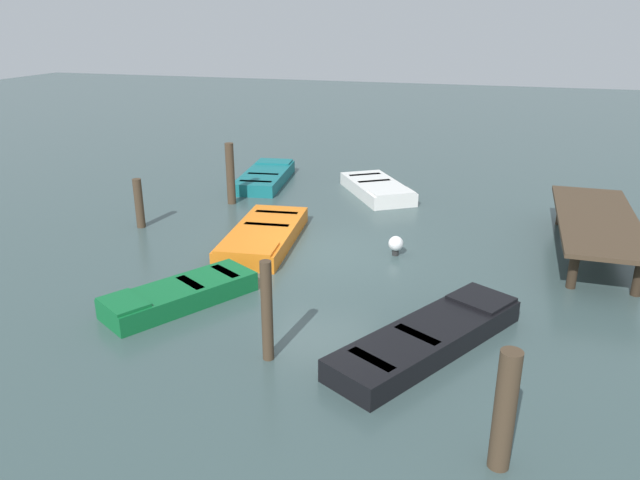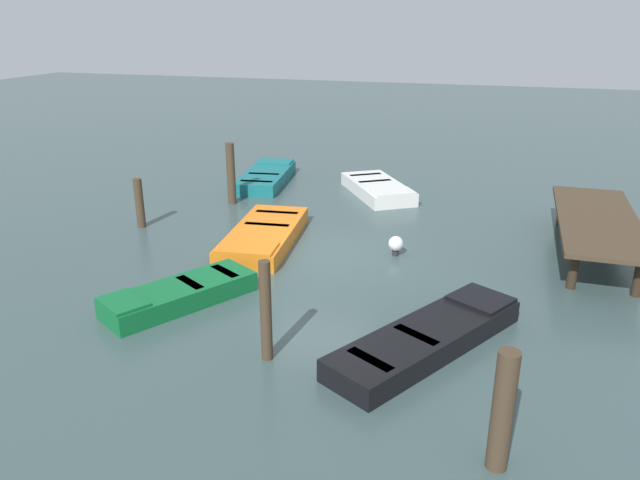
{
  "view_description": "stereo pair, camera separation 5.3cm",
  "coord_description": "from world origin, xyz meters",
  "px_view_note": "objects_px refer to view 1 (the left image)",
  "views": [
    {
      "loc": [
        13.06,
        3.91,
        5.43
      ],
      "look_at": [
        0.0,
        0.0,
        0.35
      ],
      "focal_mm": 33.92,
      "sensor_mm": 36.0,
      "label": 1
    },
    {
      "loc": [
        13.04,
        3.97,
        5.43
      ],
      "look_at": [
        0.0,
        0.0,
        0.35
      ],
      "focal_mm": 33.92,
      "sensor_mm": 36.0,
      "label": 2
    }
  ],
  "objects_px": {
    "rowboat_orange": "(264,235)",
    "marker_buoy": "(396,244)",
    "rowboat_white": "(377,188)",
    "mooring_piling_far_right": "(505,411)",
    "rowboat_black": "(429,337)",
    "mooring_piling_near_right": "(230,174)",
    "rowboat_teal": "(265,177)",
    "mooring_piling_near_left": "(267,311)",
    "mooring_piling_far_left": "(139,203)",
    "dock_segment": "(597,222)",
    "rowboat_green": "(180,294)"
  },
  "relations": [
    {
      "from": "rowboat_orange",
      "to": "marker_buoy",
      "type": "xyz_separation_m",
      "value": [
        -0.16,
        3.34,
        0.07
      ]
    },
    {
      "from": "rowboat_white",
      "to": "rowboat_orange",
      "type": "distance_m",
      "value": 5.49
    },
    {
      "from": "rowboat_white",
      "to": "mooring_piling_far_right",
      "type": "distance_m",
      "value": 12.52
    },
    {
      "from": "rowboat_black",
      "to": "mooring_piling_near_right",
      "type": "relative_size",
      "value": 2.21
    },
    {
      "from": "rowboat_teal",
      "to": "marker_buoy",
      "type": "relative_size",
      "value": 7.87
    },
    {
      "from": "mooring_piling_near_left",
      "to": "mooring_piling_far_left",
      "type": "relative_size",
      "value": 1.31
    },
    {
      "from": "dock_segment",
      "to": "rowboat_green",
      "type": "height_order",
      "value": "dock_segment"
    },
    {
      "from": "rowboat_black",
      "to": "marker_buoy",
      "type": "xyz_separation_m",
      "value": [
        -4.14,
        -1.31,
        0.07
      ]
    },
    {
      "from": "dock_segment",
      "to": "rowboat_green",
      "type": "relative_size",
      "value": 1.73
    },
    {
      "from": "dock_segment",
      "to": "mooring_piling_far_left",
      "type": "relative_size",
      "value": 4.04
    },
    {
      "from": "rowboat_green",
      "to": "mooring_piling_near_left",
      "type": "xyz_separation_m",
      "value": [
        1.4,
        2.44,
        0.67
      ]
    },
    {
      "from": "rowboat_green",
      "to": "rowboat_orange",
      "type": "relative_size",
      "value": 0.8
    },
    {
      "from": "mooring_piling_far_left",
      "to": "dock_segment",
      "type": "bearing_deg",
      "value": 96.67
    },
    {
      "from": "rowboat_black",
      "to": "mooring_piling_near_left",
      "type": "height_order",
      "value": "mooring_piling_near_left"
    },
    {
      "from": "rowboat_teal",
      "to": "mooring_piling_far_left",
      "type": "bearing_deg",
      "value": 156.11
    },
    {
      "from": "mooring_piling_near_left",
      "to": "mooring_piling_far_right",
      "type": "height_order",
      "value": "mooring_piling_near_left"
    },
    {
      "from": "mooring_piling_far_right",
      "to": "marker_buoy",
      "type": "distance_m",
      "value": 7.31
    },
    {
      "from": "rowboat_orange",
      "to": "rowboat_white",
      "type": "bearing_deg",
      "value": 153.71
    },
    {
      "from": "rowboat_teal",
      "to": "rowboat_black",
      "type": "xyz_separation_m",
      "value": [
        9.5,
        6.79,
        -0.0
      ]
    },
    {
      "from": "mooring_piling_near_left",
      "to": "mooring_piling_far_right",
      "type": "relative_size",
      "value": 1.05
    },
    {
      "from": "rowboat_orange",
      "to": "mooring_piling_near_right",
      "type": "xyz_separation_m",
      "value": [
        -2.96,
        -2.23,
        0.72
      ]
    },
    {
      "from": "dock_segment",
      "to": "mooring_piling_near_right",
      "type": "distance_m",
      "value": 10.21
    },
    {
      "from": "dock_segment",
      "to": "rowboat_black",
      "type": "height_order",
      "value": "dock_segment"
    },
    {
      "from": "dock_segment",
      "to": "mooring_piling_near_left",
      "type": "bearing_deg",
      "value": -40.23
    },
    {
      "from": "rowboat_orange",
      "to": "mooring_piling_far_right",
      "type": "relative_size",
      "value": 2.36
    },
    {
      "from": "rowboat_white",
      "to": "marker_buoy",
      "type": "xyz_separation_m",
      "value": [
        5.0,
        1.48,
        0.07
      ]
    },
    {
      "from": "rowboat_green",
      "to": "mooring_piling_far_left",
      "type": "bearing_deg",
      "value": -108.63
    },
    {
      "from": "rowboat_teal",
      "to": "rowboat_black",
      "type": "height_order",
      "value": "same"
    },
    {
      "from": "rowboat_green",
      "to": "rowboat_white",
      "type": "xyz_separation_m",
      "value": [
        -8.86,
        2.18,
        -0.0
      ]
    },
    {
      "from": "rowboat_teal",
      "to": "rowboat_orange",
      "type": "bearing_deg",
      "value": -166.69
    },
    {
      "from": "rowboat_orange",
      "to": "mooring_piling_far_left",
      "type": "relative_size",
      "value": 2.93
    },
    {
      "from": "mooring_piling_near_left",
      "to": "mooring_piling_far_right",
      "type": "distance_m",
      "value": 4.08
    },
    {
      "from": "mooring_piling_far_left",
      "to": "mooring_piling_near_left",
      "type": "bearing_deg",
      "value": 47.45
    },
    {
      "from": "rowboat_black",
      "to": "mooring_piling_far_right",
      "type": "relative_size",
      "value": 2.46
    },
    {
      "from": "dock_segment",
      "to": "mooring_piling_near_right",
      "type": "bearing_deg",
      "value": -97.19
    },
    {
      "from": "dock_segment",
      "to": "rowboat_orange",
      "type": "relative_size",
      "value": 1.38
    },
    {
      "from": "rowboat_white",
      "to": "rowboat_black",
      "type": "distance_m",
      "value": 9.56
    },
    {
      "from": "rowboat_green",
      "to": "mooring_piling_far_left",
      "type": "distance_m",
      "value": 5.16
    },
    {
      "from": "mooring_piling_far_left",
      "to": "rowboat_orange",
      "type": "bearing_deg",
      "value": 86.8
    },
    {
      "from": "rowboat_orange",
      "to": "mooring_piling_near_left",
      "type": "bearing_deg",
      "value": 16.01
    },
    {
      "from": "rowboat_teal",
      "to": "mooring_piling_near_left",
      "type": "distance_m",
      "value": 11.47
    },
    {
      "from": "rowboat_white",
      "to": "mooring_piling_far_left",
      "type": "relative_size",
      "value": 2.56
    },
    {
      "from": "rowboat_green",
      "to": "rowboat_white",
      "type": "relative_size",
      "value": 0.91
    },
    {
      "from": "rowboat_green",
      "to": "mooring_piling_far_right",
      "type": "bearing_deg",
      "value": 95.12
    },
    {
      "from": "mooring_piling_far_right",
      "to": "marker_buoy",
      "type": "relative_size",
      "value": 3.51
    },
    {
      "from": "rowboat_white",
      "to": "rowboat_orange",
      "type": "bearing_deg",
      "value": -52.74
    },
    {
      "from": "rowboat_orange",
      "to": "marker_buoy",
      "type": "height_order",
      "value": "marker_buoy"
    },
    {
      "from": "mooring_piling_near_right",
      "to": "mooring_piling_far_left",
      "type": "bearing_deg",
      "value": -27.63
    },
    {
      "from": "rowboat_orange",
      "to": "mooring_piling_far_right",
      "type": "xyz_separation_m",
      "value": [
        6.68,
        5.88,
        0.63
      ]
    },
    {
      "from": "mooring_piling_far_right",
      "to": "mooring_piling_near_right",
      "type": "height_order",
      "value": "mooring_piling_near_right"
    }
  ]
}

